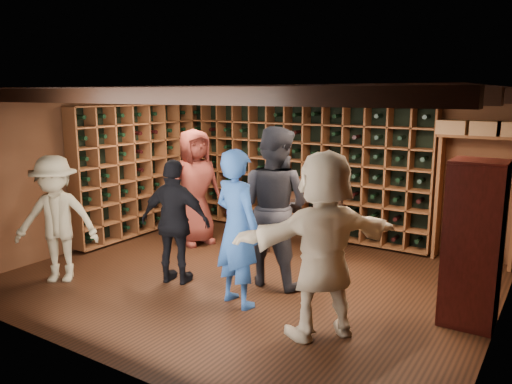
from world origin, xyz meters
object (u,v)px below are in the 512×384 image
Objects in this scene: display_cabinet at (473,247)px; guest_khaki at (56,219)px; man_blue_shirt at (237,228)px; guest_woman_black at (175,222)px; man_grey_suit at (274,206)px; tasting_table at (305,202)px; guest_red_floral at (195,187)px; guest_beige at (323,245)px.

guest_khaki is at bearing -161.85° from display_cabinet.
man_blue_shirt is 1.08m from guest_woman_black.
man_grey_suit reaches higher than guest_woman_black.
display_cabinet is at bearing -176.53° from man_grey_suit.
display_cabinet is 2.38m from man_grey_suit.
guest_woman_black is (-1.07, 0.14, -0.11)m from man_blue_shirt.
tasting_table is (2.14, 2.90, -0.06)m from guest_khaki.
tasting_table is at bearing -125.07° from guest_woman_black.
man_blue_shirt is 1.13× the size of guest_woman_black.
display_cabinet is at bearing -76.78° from guest_red_floral.
display_cabinet is 1.64m from guest_beige.
guest_khaki is 1.29× the size of tasting_table.
man_blue_shirt is 2.27m from tasting_table.
guest_red_floral is (-4.35, 0.72, 0.09)m from display_cabinet.
man_blue_shirt is (-2.38, -0.92, 0.06)m from display_cabinet.
guest_khaki is (-2.42, -0.65, -0.09)m from man_blue_shirt.
guest_beige is (3.58, 0.49, 0.13)m from guest_khaki.
display_cabinet is 2.98m from tasting_table.
tasting_table is at bearing -67.71° from man_blue_shirt.
tasting_table is at bearing 153.38° from display_cabinet.
man_grey_suit reaches higher than guest_khaki.
guest_khaki is at bearing 30.29° from man_blue_shirt.
guest_red_floral is 1.75m from guest_woman_black.
guest_beige is at bearing -138.34° from display_cabinet.
guest_khaki is 3.61m from tasting_table.
guest_red_floral is (-1.98, 0.83, -0.08)m from man_grey_suit.
man_blue_shirt is 1.10× the size of guest_khaki.
guest_woman_black is (-3.45, -0.78, -0.04)m from display_cabinet.
man_grey_suit is (0.01, 0.81, 0.10)m from man_blue_shirt.
guest_red_floral is at bearing -21.83° from man_grey_suit.
man_blue_shirt is at bearing 158.07° from guest_woman_black.
tasting_table is at bearing 19.62° from guest_khaki.
guest_woman_black is at bearing -126.45° from guest_red_floral.
man_grey_suit is (-2.37, -0.11, 0.17)m from display_cabinet.
guest_khaki is at bearing -168.54° from guest_red_floral.
man_grey_suit is 1.08× the size of guest_red_floral.
tasting_table is (0.79, 2.12, -0.04)m from guest_woman_black.
display_cabinet is 5.05m from guest_khaki.
guest_red_floral is (-1.97, 1.64, 0.03)m from man_blue_shirt.
display_cabinet is 3.53m from guest_woman_black.
display_cabinet is 4.41m from guest_red_floral.
man_grey_suit is at bearing -90.34° from guest_beige.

